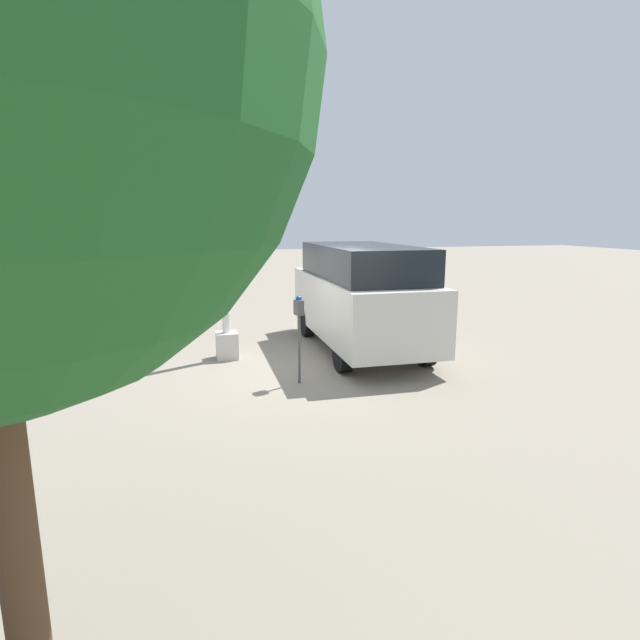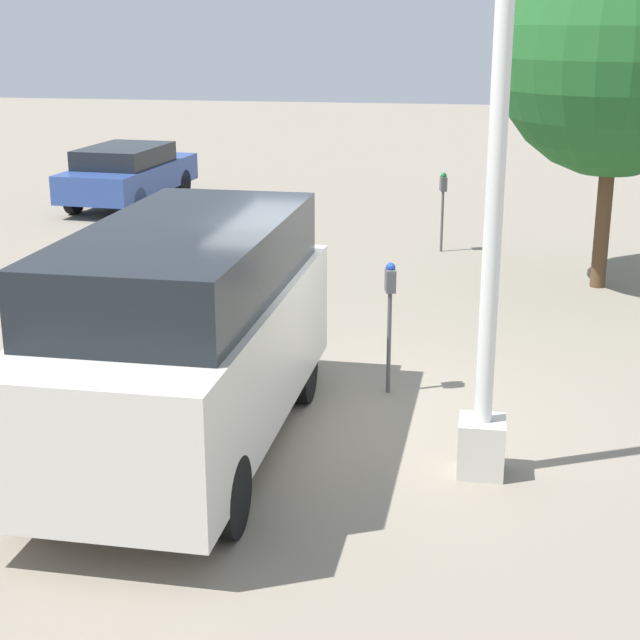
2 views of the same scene
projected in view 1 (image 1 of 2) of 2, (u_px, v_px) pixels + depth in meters
ground_plane at (312, 370)px, 9.59m from camera, size 80.00×80.00×0.00m
parking_meter_near at (299, 319)px, 8.59m from camera, size 0.22×0.15×1.56m
lamp_post at (224, 264)px, 10.01m from camera, size 0.44×0.44×5.87m
parked_van at (361, 294)px, 10.86m from camera, size 4.99×2.01×2.31m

